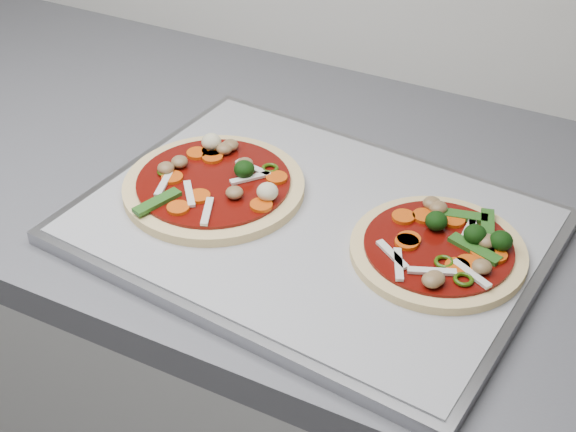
% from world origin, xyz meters
% --- Properties ---
extents(base_cabinet, '(3.60, 0.60, 0.86)m').
position_xyz_m(base_cabinet, '(0.00, 1.30, 0.43)').
color(base_cabinet, '#BABAB8').
rests_on(base_cabinet, ground).
extents(baking_tray, '(0.53, 0.41, 0.02)m').
position_xyz_m(baking_tray, '(0.57, 1.22, 0.91)').
color(baking_tray, gray).
rests_on(baking_tray, countertop).
extents(parchment, '(0.50, 0.39, 0.00)m').
position_xyz_m(parchment, '(0.57, 1.22, 0.92)').
color(parchment, '#9D9EA3').
rests_on(parchment, baking_tray).
extents(pizza_left, '(0.21, 0.21, 0.04)m').
position_xyz_m(pizza_left, '(0.45, 1.22, 0.93)').
color(pizza_left, '#EFC488').
rests_on(pizza_left, parchment).
extents(pizza_right, '(0.21, 0.21, 0.03)m').
position_xyz_m(pizza_right, '(0.72, 1.22, 0.93)').
color(pizza_right, '#EFC488').
rests_on(pizza_right, parchment).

